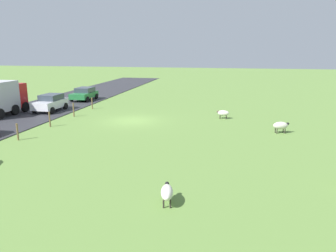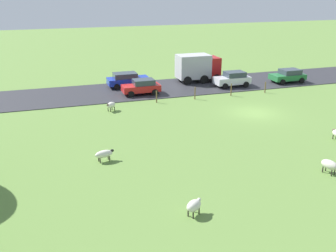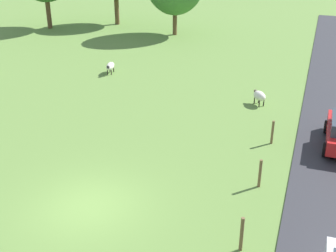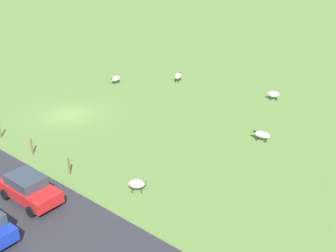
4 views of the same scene
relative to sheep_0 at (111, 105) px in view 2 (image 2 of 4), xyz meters
The scene contains 15 objects.
ground_plane 12.93m from the sheep_0, 110.49° to the right, with size 160.00×160.00×0.00m, color olive.
road_strip 13.70m from the sheep_0, 62.07° to the right, with size 8.00×80.00×0.06m, color #2D2D33.
sheep_0 is the anchor object (origin of this frame).
sheep_2 10.85m from the sheep_0, 167.37° to the left, with size 0.71×1.32×0.76m.
sheep_3 18.31m from the sheep_0, behind, with size 0.97×1.07×0.81m.
sheep_4 19.48m from the sheep_0, 148.29° to the right, with size 1.26×0.84×0.86m.
fence_post_0 16.70m from the sheep_0, 85.51° to the right, with size 0.12×0.12×1.18m, color brown.
fence_post_1 12.72m from the sheep_0, 84.11° to the right, with size 0.12×0.12×1.28m, color brown.
fence_post_2 8.76m from the sheep_0, 81.43° to the right, with size 0.12×0.12×1.23m, color brown.
fence_post_3 4.85m from the sheep_0, 74.40° to the right, with size 0.12×0.12×1.18m, color brown.
truck_0 14.31m from the sheep_0, 55.09° to the right, with size 2.67×4.91×3.15m.
car_1 15.34m from the sheep_0, 71.82° to the right, with size 2.10×3.93×1.64m.
car_2 22.11m from the sheep_0, 78.09° to the right, with size 2.21×3.93×1.50m.
car_3 6.16m from the sheep_0, 41.27° to the right, with size 1.99×3.89×1.55m.
car_4 8.84m from the sheep_0, 22.20° to the right, with size 2.19×4.57×1.58m.
Camera 2 is at (-29.45, 17.78, 10.77)m, focal length 42.13 mm.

